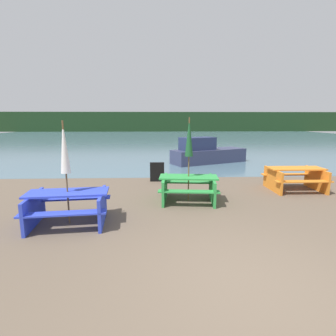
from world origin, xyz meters
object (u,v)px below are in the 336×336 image
(umbrella_darkgreen, at_px, (189,138))
(umbrella_white, at_px, (64,149))
(signboard, at_px, (157,172))
(picnic_table_green, at_px, (188,186))
(picnic_table_blue, at_px, (68,204))
(picnic_table_orange, at_px, (295,177))
(boat, at_px, (206,153))

(umbrella_darkgreen, bearing_deg, umbrella_white, -151.47)
(umbrella_darkgreen, bearing_deg, signboard, 109.95)
(picnic_table_green, xyz_separation_m, signboard, (-0.93, 2.55, -0.08))
(picnic_table_green, distance_m, umbrella_darkgreen, 1.41)
(umbrella_darkgreen, bearing_deg, picnic_table_blue, -151.47)
(picnic_table_green, bearing_deg, umbrella_white, -151.47)
(picnic_table_blue, relative_size, picnic_table_orange, 1.07)
(umbrella_darkgreen, xyz_separation_m, boat, (1.82, 6.93, -1.32))
(picnic_table_green, distance_m, signboard, 2.71)
(picnic_table_blue, height_order, signboard, picnic_table_blue)
(umbrella_white, height_order, boat, umbrella_white)
(picnic_table_blue, height_order, boat, boat)
(picnic_table_green, distance_m, umbrella_white, 3.61)
(umbrella_white, xyz_separation_m, boat, (4.78, 8.54, -1.21))
(picnic_table_green, relative_size, umbrella_darkgreen, 0.74)
(picnic_table_orange, bearing_deg, umbrella_darkgreen, -164.23)
(signboard, bearing_deg, umbrella_white, -116.05)
(picnic_table_blue, height_order, umbrella_white, umbrella_white)
(umbrella_white, bearing_deg, picnic_table_green, 28.53)
(umbrella_darkgreen, bearing_deg, boat, 75.31)
(picnic_table_blue, distance_m, umbrella_white, 1.28)
(picnic_table_blue, distance_m, picnic_table_orange, 7.23)
(picnic_table_blue, bearing_deg, signboard, 63.95)
(picnic_table_blue, bearing_deg, picnic_table_green, 28.53)
(picnic_table_orange, height_order, umbrella_darkgreen, umbrella_darkgreen)
(picnic_table_orange, xyz_separation_m, boat, (-1.95, 5.87, 0.07))
(umbrella_white, bearing_deg, signboard, 63.95)
(picnic_table_blue, bearing_deg, boat, 60.79)
(picnic_table_orange, distance_m, boat, 6.18)
(picnic_table_orange, bearing_deg, picnic_table_green, -164.23)
(picnic_table_green, bearing_deg, signboard, 109.95)
(picnic_table_orange, relative_size, boat, 0.41)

